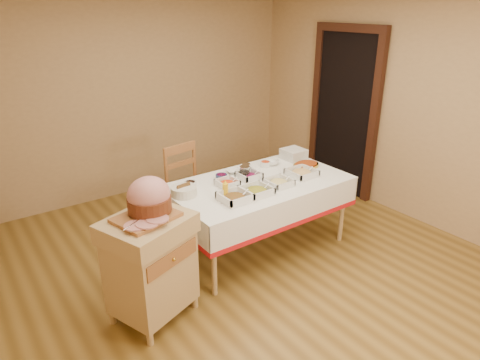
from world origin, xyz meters
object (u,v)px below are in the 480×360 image
at_px(bread_basket, 184,191).
at_px(butcher_cart, 151,263).
at_px(preserve_jar_right, 246,169).
at_px(brass_platter, 306,165).
at_px(mustard_bottle, 225,190).
at_px(preserve_jar_left, 245,173).
at_px(ham_on_board, 149,200).
at_px(dining_table, 259,196).
at_px(dining_chair, 190,190).
at_px(plate_stack, 294,154).

bearing_deg(bread_basket, butcher_cart, -139.76).
distance_m(preserve_jar_right, brass_platter, 0.69).
xyz_separation_m(mustard_bottle, bread_basket, (-0.30, 0.26, -0.03)).
bearing_deg(preserve_jar_left, ham_on_board, -159.64).
xyz_separation_m(preserve_jar_right, bread_basket, (-0.80, -0.10, -0.00)).
xyz_separation_m(butcher_cart, preserve_jar_left, (1.30, 0.50, 0.31)).
distance_m(butcher_cart, ham_on_board, 0.53).
distance_m(dining_table, bread_basket, 0.82).
xyz_separation_m(dining_chair, preserve_jar_left, (0.34, -0.56, 0.30)).
bearing_deg(brass_platter, bread_basket, 175.47).
distance_m(preserve_jar_left, bread_basket, 0.71).
bearing_deg(preserve_jar_left, mustard_bottle, -148.09).
bearing_deg(butcher_cart, dining_table, 14.60).
bearing_deg(brass_platter, ham_on_board, -170.12).
xyz_separation_m(bread_basket, brass_platter, (1.46, -0.12, -0.03)).
bearing_deg(dining_table, brass_platter, 2.46).
bearing_deg(dining_table, ham_on_board, -166.42).
height_order(dining_table, plate_stack, plate_stack).
bearing_deg(brass_platter, butcher_cart, -169.33).
bearing_deg(dining_chair, butcher_cart, -132.28).
bearing_deg(mustard_bottle, butcher_cart, -164.51).
xyz_separation_m(dining_chair, mustard_bottle, (-0.07, -0.81, 0.31)).
bearing_deg(bread_basket, plate_stack, 5.87).
xyz_separation_m(preserve_jar_right, mustard_bottle, (-0.51, -0.36, 0.02)).
height_order(ham_on_board, plate_stack, ham_on_board).
distance_m(preserve_jar_right, plate_stack, 0.73).
relative_size(dining_chair, preserve_jar_left, 7.48).
relative_size(ham_on_board, preserve_jar_right, 4.26).
bearing_deg(dining_chair, plate_stack, -19.03).
bearing_deg(ham_on_board, butcher_cart, -141.98).
bearing_deg(preserve_jar_left, brass_platter, -8.71).
distance_m(ham_on_board, plate_stack, 2.18).
bearing_deg(preserve_jar_left, butcher_cart, -158.88).
bearing_deg(ham_on_board, bread_basket, 40.43).
xyz_separation_m(plate_stack, brass_platter, (-0.06, -0.27, -0.04)).
bearing_deg(plate_stack, preserve_jar_right, -175.36).
height_order(preserve_jar_right, mustard_bottle, mustard_bottle).
height_order(preserve_jar_left, brass_platter, preserve_jar_left).
bearing_deg(ham_on_board, plate_stack, 16.73).
bearing_deg(preserve_jar_right, mustard_bottle, -144.98).
distance_m(butcher_cart, preserve_jar_left, 1.43).
distance_m(preserve_jar_right, mustard_bottle, 0.62).
bearing_deg(preserve_jar_right, ham_on_board, -157.32).
distance_m(mustard_bottle, plate_stack, 1.30).
relative_size(ham_on_board, mustard_bottle, 2.83).
relative_size(bread_basket, brass_platter, 0.76).
bearing_deg(bread_basket, ham_on_board, -139.57).
height_order(dining_table, mustard_bottle, mustard_bottle).
relative_size(mustard_bottle, plate_stack, 0.70).
distance_m(preserve_jar_left, plate_stack, 0.83).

